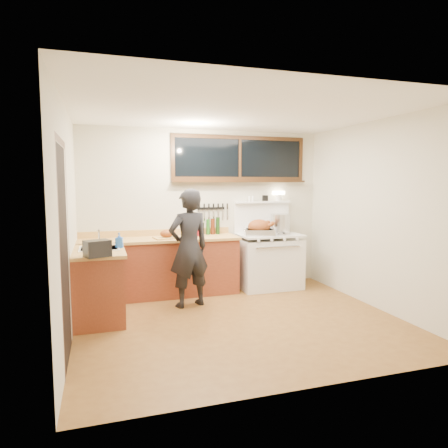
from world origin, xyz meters
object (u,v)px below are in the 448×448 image
object	(u,v)px
vintage_stove	(268,259)
man	(189,248)
cutting_board	(167,235)
roast_turkey	(259,229)

from	to	relation	value
vintage_stove	man	bearing A→B (deg)	-157.51
cutting_board	roast_turkey	distance (m)	1.49
cutting_board	man	bearing A→B (deg)	-69.51
vintage_stove	cutting_board	world-z (taller)	vintage_stove
vintage_stove	roast_turkey	size ratio (longest dim) A/B	2.94
man	roast_turkey	bearing A→B (deg)	21.42
cutting_board	vintage_stove	bearing A→B (deg)	1.52
man	cutting_board	size ratio (longest dim) A/B	3.98
vintage_stove	man	size ratio (longest dim) A/B	0.96
vintage_stove	cutting_board	distance (m)	1.77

